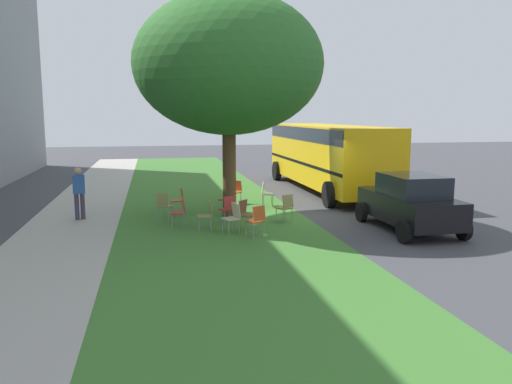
% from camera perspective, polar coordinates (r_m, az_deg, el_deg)
% --- Properties ---
extents(ground, '(80.00, 80.00, 0.00)m').
position_cam_1_polar(ground, '(16.87, 6.28, -2.82)').
color(ground, '#424247').
extents(grass_verge, '(48.00, 6.00, 0.01)m').
position_cam_1_polar(grass_verge, '(16.19, -4.59, -3.27)').
color(grass_verge, '#3D752D').
rests_on(grass_verge, ground).
extents(sidewalk_strip, '(48.00, 2.80, 0.01)m').
position_cam_1_polar(sidewalk_strip, '(16.27, -20.19, -3.72)').
color(sidewalk_strip, '#ADA89E').
rests_on(sidewalk_strip, ground).
extents(street_tree, '(6.07, 6.07, 7.18)m').
position_cam_1_polar(street_tree, '(16.72, -3.11, 14.07)').
color(street_tree, brown).
rests_on(street_tree, ground).
extents(chair_0, '(0.56, 0.55, 0.88)m').
position_cam_1_polar(chair_0, '(15.94, 3.35, -1.56)').
color(chair_0, olive).
rests_on(chair_0, ground).
extents(chair_1, '(0.44, 0.44, 0.88)m').
position_cam_1_polar(chair_1, '(17.53, -8.65, -0.71)').
color(chair_1, '#C64C1E').
rests_on(chair_1, ground).
extents(chair_2, '(0.54, 0.55, 0.88)m').
position_cam_1_polar(chair_2, '(17.63, -3.23, -0.57)').
color(chair_2, brown).
rests_on(chair_2, ground).
extents(chair_3, '(0.56, 0.55, 0.88)m').
position_cam_1_polar(chair_3, '(16.50, -10.30, -1.33)').
color(chair_3, olive).
rests_on(chair_3, ground).
extents(chair_4, '(0.53, 0.53, 0.88)m').
position_cam_1_polar(chair_4, '(15.68, -3.13, -1.73)').
color(chair_4, '#B7332D').
rests_on(chair_4, ground).
extents(chair_5, '(0.59, 0.59, 0.88)m').
position_cam_1_polar(chair_5, '(19.22, -2.31, 0.21)').
color(chair_5, '#C64C1E').
rests_on(chair_5, ground).
extents(chair_6, '(0.47, 0.47, 0.88)m').
position_cam_1_polar(chair_6, '(18.72, 1.09, -0.01)').
color(chair_6, '#ADA393').
rests_on(chair_6, ground).
extents(chair_7, '(0.42, 0.43, 0.88)m').
position_cam_1_polar(chair_7, '(14.80, -5.52, -2.38)').
color(chair_7, olive).
rests_on(chair_7, ground).
extents(chair_8, '(0.56, 0.55, 0.88)m').
position_cam_1_polar(chair_8, '(13.96, 0.08, -3.01)').
color(chair_8, '#C64C1E').
rests_on(chair_8, ground).
extents(chair_9, '(0.46, 0.46, 0.88)m').
position_cam_1_polar(chair_9, '(15.39, -8.50, -2.01)').
color(chair_9, '#B7332D').
rests_on(chair_9, ground).
extents(chair_10, '(0.59, 0.59, 0.88)m').
position_cam_1_polar(chair_10, '(14.85, -1.18, -2.30)').
color(chair_10, brown).
rests_on(chair_10, ground).
extents(chair_11, '(0.54, 0.54, 0.88)m').
position_cam_1_polar(chair_11, '(14.40, -2.62, -2.66)').
color(chair_11, beige).
rests_on(chair_11, ground).
extents(parked_car, '(3.70, 1.92, 1.65)m').
position_cam_1_polar(parked_car, '(15.38, 16.89, -1.09)').
color(parked_car, black).
rests_on(parked_car, ground).
extents(school_bus, '(10.40, 2.80, 2.88)m').
position_cam_1_polar(school_bus, '(22.62, 7.91, 4.58)').
color(school_bus, yellow).
rests_on(school_bus, ground).
extents(pedestrian_0, '(0.27, 0.39, 1.69)m').
position_cam_1_polar(pedestrian_0, '(17.20, -19.25, 0.09)').
color(pedestrian_0, '#3F3851').
rests_on(pedestrian_0, ground).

